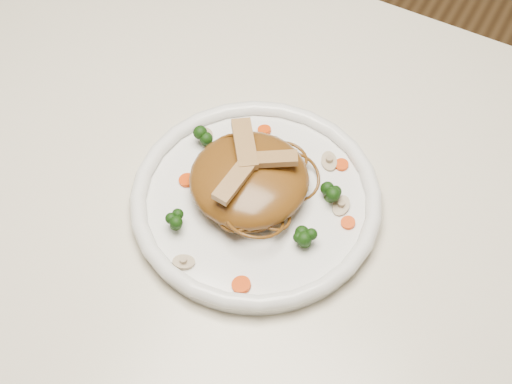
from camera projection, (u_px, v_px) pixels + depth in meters
The scene contains 19 objects.
table at pixel (235, 223), 1.00m from camera, with size 1.20×0.80×0.75m.
plate at pixel (256, 203), 0.88m from camera, with size 0.30×0.30×0.02m, color white.
noodle_mound at pixel (249, 179), 0.86m from camera, with size 0.14×0.14×0.05m, color #603812.
chicken_a at pixel (272, 159), 0.84m from camera, with size 0.06×0.02×0.01m, color tan.
chicken_b at pixel (245, 144), 0.86m from camera, with size 0.07×0.02×0.01m, color tan.
chicken_c at pixel (234, 181), 0.83m from camera, with size 0.06×0.02×0.01m, color tan.
broccoli_0 at pixel (331, 191), 0.87m from camera, with size 0.02×0.02×0.03m, color #12320A, non-canonical shape.
broccoli_1 at pixel (206, 134), 0.92m from camera, with size 0.03×0.03×0.03m, color #12320A, non-canonical shape.
broccoli_2 at pixel (175, 218), 0.84m from camera, with size 0.03×0.03×0.03m, color #12320A, non-canonical shape.
broccoli_3 at pixel (306, 236), 0.83m from camera, with size 0.02×0.02×0.03m, color #12320A, non-canonical shape.
carrot_0 at pixel (342, 165), 0.90m from camera, with size 0.02×0.02×0.01m, color #EB3E08.
carrot_1 at pixel (187, 180), 0.89m from camera, with size 0.02×0.02×0.01m, color #EB3E08.
carrot_2 at pixel (348, 223), 0.86m from camera, with size 0.02×0.02×0.01m, color #EB3E08.
carrot_3 at pixel (264, 130), 0.94m from camera, with size 0.02×0.02×0.01m, color #EB3E08.
carrot_4 at pixel (241, 285), 0.81m from camera, with size 0.02×0.02×0.01m, color #EB3E08.
mushroom_0 at pixel (184, 262), 0.82m from camera, with size 0.03×0.03×0.01m, color #C4B393.
mushroom_1 at pixel (341, 206), 0.87m from camera, with size 0.03×0.03×0.01m, color #C4B393.
mushroom_2 at pixel (207, 135), 0.93m from camera, with size 0.02×0.02×0.01m, color #C4B393.
mushroom_3 at pixel (329, 162), 0.91m from camera, with size 0.03×0.03×0.01m, color #C4B393.
Camera 1 is at (0.28, -0.46, 1.49)m, focal length 51.42 mm.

